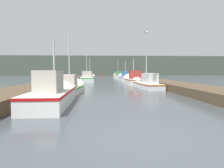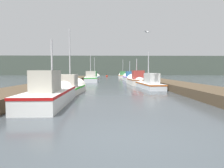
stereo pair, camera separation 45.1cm
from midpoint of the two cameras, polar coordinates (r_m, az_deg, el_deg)
The scene contains 17 objects.
ground_plane at distance 4.45m, azimuth 7.70°, elevation -16.09°, with size 200.00×200.00×0.00m.
dock_left at distance 20.71m, azimuth -14.28°, elevation 0.21°, with size 2.54×40.00×0.52m.
dock_right at distance 21.05m, azimuth 15.45°, elevation 0.24°, with size 2.54×40.00×0.52m.
distant_shore_ridge at distance 75.67m, azimuth -0.66°, elevation 5.15°, with size 120.00×16.00×6.63m.
fishing_boat_0 at distance 9.85m, azimuth -15.10°, elevation -2.47°, with size 1.63×6.09×3.34m.
fishing_boat_1 at distance 13.97m, azimuth -10.71°, elevation -0.93°, with size 1.71×4.49×4.80m.
fishing_boat_2 at distance 18.05m, azimuth 10.77°, elevation 0.15°, with size 1.75×6.09×3.56m.
fishing_boat_3 at distance 22.97m, azimuth 7.44°, elevation 1.11°, with size 1.92×5.13×3.35m.
fishing_boat_4 at distance 27.77m, azimuth -5.68°, elevation 1.62°, with size 2.11×5.71×4.29m.
fishing_boat_5 at distance 32.15m, azimuth 5.38°, elevation 1.90°, with size 2.02×4.73×3.54m.
fishing_boat_6 at distance 36.97m, azimuth -4.59°, elevation 2.05°, with size 1.85×5.91×4.44m.
fishing_boat_7 at distance 42.70m, azimuth 3.38°, elevation 2.33°, with size 1.87×5.36×4.39m.
mooring_piling_0 at distance 36.60m, azimuth 6.63°, elevation 2.37°, with size 0.27×0.27×1.24m.
mooring_piling_1 at distance 34.44m, azimuth 6.98°, elevation 2.20°, with size 0.35×0.35×1.14m.
mooring_piling_2 at distance 48.11m, azimuth -5.47°, elevation 2.81°, with size 0.29×0.29×1.40m.
channel_buoy at distance 50.13m, azimuth -1.25°, elevation 2.23°, with size 0.54×0.54×1.04m.
seagull_1 at distance 14.54m, azimuth 10.88°, elevation 14.41°, with size 0.52×0.41×0.12m.
Camera 2 is at (-0.43, -4.14, 1.51)m, focal length 32.00 mm.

